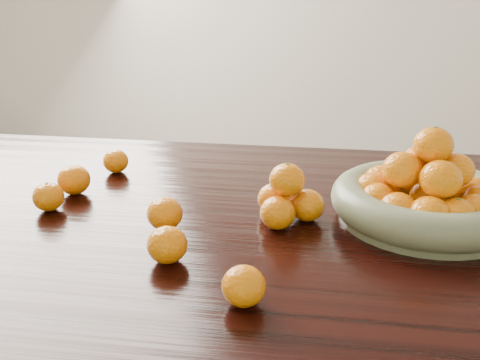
# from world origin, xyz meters

# --- Properties ---
(dining_table) EXTENTS (2.00, 1.00, 0.75)m
(dining_table) POSITION_xyz_m (0.00, 0.00, 0.66)
(dining_table) COLOR black
(dining_table) RESTS_ON ground
(fruit_bowl) EXTENTS (0.37, 0.37, 0.19)m
(fruit_bowl) POSITION_xyz_m (0.33, 0.02, 0.80)
(fruit_bowl) COLOR gray
(fruit_bowl) RESTS_ON dining_table
(orange_pyramid) EXTENTS (0.14, 0.14, 0.12)m
(orange_pyramid) POSITION_xyz_m (0.06, -0.02, 0.80)
(orange_pyramid) COLOR orange
(orange_pyramid) RESTS_ON dining_table
(loose_orange_0) EXTENTS (0.06, 0.06, 0.06)m
(loose_orange_0) POSITION_xyz_m (-0.43, -0.05, 0.78)
(loose_orange_0) COLOR orange
(loose_orange_0) RESTS_ON dining_table
(loose_orange_1) EXTENTS (0.07, 0.07, 0.06)m
(loose_orange_1) POSITION_xyz_m (-0.13, -0.22, 0.78)
(loose_orange_1) COLOR orange
(loose_orange_1) RESTS_ON dining_table
(loose_orange_2) EXTENTS (0.07, 0.07, 0.06)m
(loose_orange_2) POSITION_xyz_m (0.02, -0.33, 0.78)
(loose_orange_2) COLOR orange
(loose_orange_2) RESTS_ON dining_table
(loose_orange_3) EXTENTS (0.07, 0.07, 0.07)m
(loose_orange_3) POSITION_xyz_m (-0.42, 0.05, 0.78)
(loose_orange_3) COLOR orange
(loose_orange_3) RESTS_ON dining_table
(loose_orange_4) EXTENTS (0.07, 0.07, 0.06)m
(loose_orange_4) POSITION_xyz_m (-0.17, -0.10, 0.78)
(loose_orange_4) COLOR orange
(loose_orange_4) RESTS_ON dining_table
(loose_orange_5) EXTENTS (0.06, 0.06, 0.06)m
(loose_orange_5) POSITION_xyz_m (-0.39, 0.21, 0.78)
(loose_orange_5) COLOR orange
(loose_orange_5) RESTS_ON dining_table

